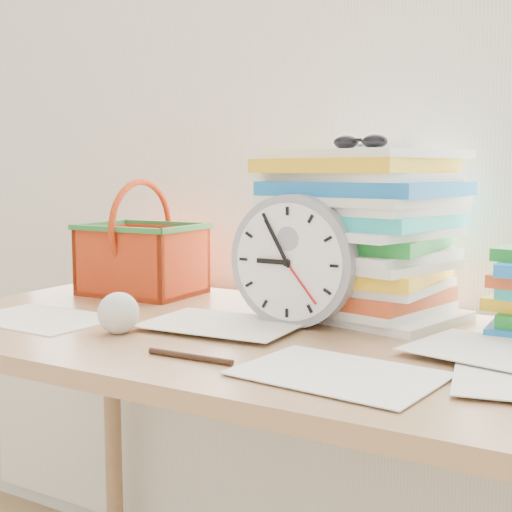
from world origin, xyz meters
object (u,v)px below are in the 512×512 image
Objects in this scene: clock at (294,261)px; desk at (270,373)px; basket at (142,238)px; paper_stack at (362,234)px.

desk is at bearing -100.45° from clock.
basket is (-0.46, 0.13, 0.01)m from clock.
desk is 0.53m from basket.
desk is 3.86× the size of paper_stack.
clock reaches higher than desk.
basket is (-0.45, 0.19, 0.20)m from desk.
paper_stack reaches higher than basket.
basket reaches higher than desk.
desk is 5.39× the size of basket.
clock is 0.93× the size of basket.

